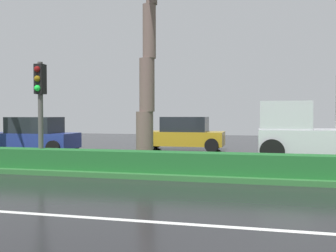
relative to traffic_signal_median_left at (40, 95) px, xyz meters
name	(u,v)px	position (x,y,z in m)	size (l,w,h in m)	color
ground_plane	(274,171)	(7.34, 2.26, -2.53)	(90.00, 42.00, 0.10)	black
near_lane_divider_stripe	(289,231)	(7.34, -4.74, -2.48)	(81.00, 0.14, 0.01)	white
median_strip	(275,171)	(7.34, 1.26, -2.40)	(85.50, 4.00, 0.15)	#2D6B33
median_hedge	(277,165)	(7.34, -0.14, -2.03)	(76.50, 0.70, 0.60)	#1E6028
traffic_signal_median_left	(40,95)	(0.00, 0.00, 0.00)	(0.28, 0.43, 3.38)	#4C4C47
car_in_traffic_leading	(33,136)	(-3.72, 5.30, -1.65)	(4.30, 2.02, 1.72)	navy
car_in_traffic_second	(183,134)	(3.00, 8.43, -1.65)	(4.30, 2.02, 1.72)	#B28C1E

